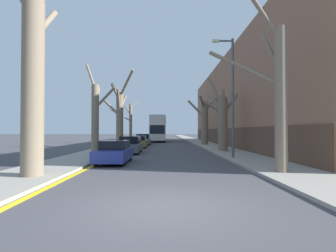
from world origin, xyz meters
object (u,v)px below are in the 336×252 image
at_px(street_tree_left_2, 120,115).
at_px(street_tree_left_3, 130,122).
at_px(street_tree_left_1, 95,116).
at_px(lamp_post, 231,92).
at_px(street_tree_right_1, 222,119).
at_px(street_tree_right_2, 205,120).
at_px(parked_car_2, 138,142).
at_px(street_tree_left_0, 34,71).
at_px(parked_car_3, 143,140).
at_px(parked_car_0, 114,152).
at_px(parked_car_1, 130,145).
at_px(double_decker_bus, 158,127).
at_px(street_tree_right_0, 277,91).

bearing_deg(street_tree_left_2, street_tree_left_3, 91.19).
relative_size(street_tree_left_2, street_tree_left_3, 1.28).
relative_size(street_tree_left_1, lamp_post, 0.90).
xyz_separation_m(street_tree_left_1, street_tree_right_1, (10.05, 4.18, -0.02)).
distance_m(street_tree_left_2, street_tree_right_1, 11.82).
relative_size(street_tree_right_2, parked_car_2, 1.74).
bearing_deg(street_tree_left_0, street_tree_left_2, 89.60).
relative_size(street_tree_left_2, parked_car_2, 2.11).
height_order(street_tree_left_1, parked_car_2, street_tree_left_1).
distance_m(street_tree_left_1, parked_car_3, 16.17).
height_order(street_tree_right_1, parked_car_2, street_tree_right_1).
distance_m(parked_car_0, parked_car_1, 6.80).
bearing_deg(street_tree_left_0, street_tree_right_1, 50.99).
height_order(street_tree_left_0, lamp_post, street_tree_left_0).
xyz_separation_m(double_decker_bus, parked_car_0, (-1.70, -30.51, -1.87)).
relative_size(street_tree_left_2, parked_car_0, 2.05).
bearing_deg(parked_car_0, street_tree_right_0, -27.93).
bearing_deg(street_tree_left_2, parked_car_2, -14.90).
bearing_deg(street_tree_left_2, street_tree_right_1, -31.01).
distance_m(street_tree_left_2, parked_car_3, 6.68).
relative_size(street_tree_left_3, street_tree_right_2, 0.94).
bearing_deg(street_tree_left_1, parked_car_2, 77.90).
xyz_separation_m(street_tree_right_2, double_decker_bus, (-6.35, 11.93, -0.76)).
xyz_separation_m(street_tree_left_0, street_tree_left_3, (-0.08, 28.62, -1.09)).
relative_size(double_decker_bus, parked_car_2, 2.75).
bearing_deg(parked_car_2, double_decker_bus, 84.37).
bearing_deg(parked_car_3, parked_car_2, -90.00).
bearing_deg(lamp_post, street_tree_right_1, 83.44).
relative_size(street_tree_left_2, street_tree_right_2, 1.21).
distance_m(street_tree_right_2, double_decker_bus, 13.54).
xyz_separation_m(street_tree_right_1, street_tree_right_2, (0.08, 10.83, 0.34)).
relative_size(parked_car_0, parked_car_1, 0.91).
relative_size(parked_car_2, parked_car_3, 0.99).
bearing_deg(parked_car_0, parked_car_3, 90.00).
height_order(street_tree_left_2, double_decker_bus, street_tree_left_2).
distance_m(street_tree_left_0, lamp_post, 11.55).
relative_size(street_tree_left_0, street_tree_right_1, 1.40).
relative_size(street_tree_left_0, parked_car_1, 2.09).
distance_m(street_tree_left_1, street_tree_right_2, 18.12).
relative_size(parked_car_1, lamp_post, 0.57).
bearing_deg(parked_car_1, street_tree_left_3, 97.89).
xyz_separation_m(street_tree_left_0, parked_car_1, (2.27, 11.70, -3.60)).
height_order(parked_car_0, parked_car_1, parked_car_1).
height_order(street_tree_right_1, parked_car_3, street_tree_right_1).
bearing_deg(double_decker_bus, street_tree_left_1, -97.99).
relative_size(street_tree_right_2, parked_car_3, 1.72).
bearing_deg(parked_car_2, parked_car_1, -90.00).
bearing_deg(street_tree_right_2, street_tree_left_1, -124.01).
relative_size(street_tree_left_1, parked_car_1, 1.57).
height_order(double_decker_bus, parked_car_3, double_decker_bus).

